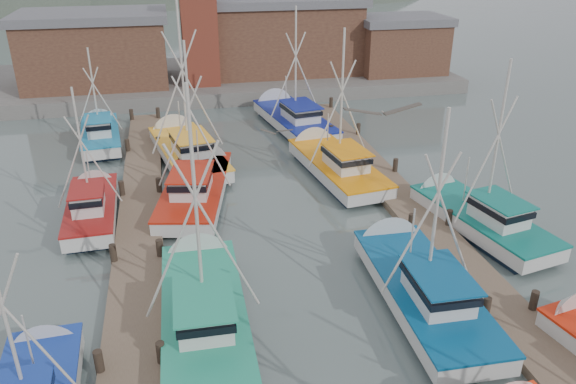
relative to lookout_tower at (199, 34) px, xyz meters
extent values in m
plane|color=#50605E|center=(2.00, -33.00, -5.55)|extent=(260.00, 260.00, 0.00)
cube|color=brown|center=(-5.00, -29.00, -5.35)|extent=(2.20, 46.00, 0.40)
cylinder|color=black|center=(-6.00, -35.00, -5.10)|extent=(0.30, 0.30, 1.50)
cylinder|color=black|center=(-6.00, -28.00, -5.10)|extent=(0.30, 0.30, 1.50)
cylinder|color=black|center=(-6.00, -21.00, -5.10)|extent=(0.30, 0.30, 1.50)
cylinder|color=black|center=(-6.00, -14.00, -5.10)|extent=(0.30, 0.30, 1.50)
cylinder|color=black|center=(-6.00, -7.00, -5.10)|extent=(0.30, 0.30, 1.50)
cylinder|color=black|center=(-4.00, -35.00, -5.10)|extent=(0.30, 0.30, 1.50)
cylinder|color=black|center=(-4.00, -28.00, -5.10)|extent=(0.30, 0.30, 1.50)
cylinder|color=black|center=(-4.00, -21.00, -5.10)|extent=(0.30, 0.30, 1.50)
cylinder|color=black|center=(-4.00, -14.00, -5.10)|extent=(0.30, 0.30, 1.50)
cylinder|color=black|center=(-4.00, -7.00, -5.10)|extent=(0.30, 0.30, 1.50)
cube|color=brown|center=(9.00, -29.00, -5.35)|extent=(2.20, 46.00, 0.40)
cylinder|color=black|center=(8.00, -35.00, -5.10)|extent=(0.30, 0.30, 1.50)
cylinder|color=black|center=(8.00, -28.00, -5.10)|extent=(0.30, 0.30, 1.50)
cylinder|color=black|center=(8.00, -21.00, -5.10)|extent=(0.30, 0.30, 1.50)
cylinder|color=black|center=(8.00, -14.00, -5.10)|extent=(0.30, 0.30, 1.50)
cylinder|color=black|center=(8.00, -7.00, -5.10)|extent=(0.30, 0.30, 1.50)
cylinder|color=black|center=(10.00, -35.00, -5.10)|extent=(0.30, 0.30, 1.50)
cylinder|color=black|center=(10.00, -28.00, -5.10)|extent=(0.30, 0.30, 1.50)
cylinder|color=black|center=(10.00, -21.00, -5.10)|extent=(0.30, 0.30, 1.50)
cylinder|color=black|center=(10.00, -14.00, -5.10)|extent=(0.30, 0.30, 1.50)
cylinder|color=black|center=(10.00, -7.00, -5.10)|extent=(0.30, 0.30, 1.50)
cube|color=slate|center=(2.00, 4.00, -4.95)|extent=(44.00, 16.00, 1.20)
cube|color=brown|center=(-9.00, 2.00, -1.60)|extent=(12.00, 8.00, 5.50)
cube|color=slate|center=(-9.00, 2.00, 1.50)|extent=(12.72, 8.48, 0.70)
cube|color=brown|center=(8.00, 4.00, -1.25)|extent=(14.00, 9.00, 6.20)
cube|color=slate|center=(8.00, 4.00, 2.20)|extent=(14.84, 9.54, 0.70)
cube|color=brown|center=(19.00, 1.00, -2.10)|extent=(8.00, 6.00, 4.50)
cube|color=slate|center=(19.00, 1.00, 0.50)|extent=(8.48, 6.36, 0.70)
cube|color=maroon|center=(0.00, 0.00, -0.35)|extent=(3.00, 3.00, 8.00)
cube|color=#0E1C31|center=(-2.42, -33.11, -5.50)|extent=(2.73, 8.02, 0.70)
cube|color=silver|center=(-2.42, -33.11, -4.85)|extent=(3.10, 9.11, 0.80)
cube|color=#219572|center=(-2.42, -33.11, -4.47)|extent=(3.19, 9.20, 0.10)
cone|color=silver|center=(-2.34, -28.58, -5.00)|extent=(2.85, 1.15, 2.83)
cube|color=silver|center=(-2.43, -34.19, -3.90)|extent=(1.87, 2.75, 1.10)
cube|color=black|center=(-2.43, -34.19, -3.67)|extent=(2.00, 3.02, 0.28)
cube|color=#219572|center=(-2.43, -34.19, -3.31)|extent=(2.12, 3.21, 0.07)
cylinder|color=beige|center=(-2.42, -33.29, -0.27)|extent=(0.13, 0.13, 8.35)
cylinder|color=beige|center=(-3.00, -33.28, -1.26)|extent=(2.98, 0.14, 6.53)
cylinder|color=beige|center=(-1.84, -33.30, -1.26)|extent=(2.98, 0.14, 6.53)
cylinder|color=beige|center=(-2.39, -31.48, -3.25)|extent=(0.07, 0.07, 2.53)
cube|color=#0E1C31|center=(6.17, -33.49, -5.50)|extent=(2.81, 8.06, 0.70)
cube|color=silver|center=(6.17, -33.49, -4.85)|extent=(3.19, 9.15, 0.80)
cube|color=#074D7D|center=(6.17, -33.49, -4.47)|extent=(3.28, 9.25, 0.10)
cone|color=silver|center=(6.29, -28.95, -5.00)|extent=(2.87, 1.17, 2.84)
cube|color=silver|center=(6.15, -34.58, -3.90)|extent=(1.90, 2.77, 1.10)
cube|color=black|center=(6.15, -34.58, -3.67)|extent=(2.03, 3.05, 0.28)
cube|color=#074D7D|center=(6.15, -34.58, -3.31)|extent=(2.15, 3.23, 0.07)
cylinder|color=beige|center=(6.17, -33.67, -0.87)|extent=(0.13, 0.13, 7.16)
cylinder|color=beige|center=(5.59, -33.65, -1.71)|extent=(2.56, 0.16, 5.60)
cylinder|color=beige|center=(6.75, -33.68, -1.71)|extent=(2.56, 0.16, 5.60)
cylinder|color=beige|center=(6.22, -31.85, -3.25)|extent=(0.08, 0.08, 2.53)
cone|color=silver|center=(-7.87, -33.30, -5.00)|extent=(2.29, 1.20, 2.25)
cylinder|color=beige|center=(-7.71, -37.04, -1.12)|extent=(0.11, 0.11, 6.65)
cylinder|color=beige|center=(-7.21, -37.02, -1.91)|extent=(2.38, 0.18, 5.20)
cylinder|color=beige|center=(-7.77, -35.60, -3.25)|extent=(0.07, 0.07, 2.16)
cone|color=silver|center=(10.89, -35.60, -5.00)|extent=(2.83, 1.59, 2.66)
cube|color=#0E1C31|center=(-2.02, -21.86, -5.50)|extent=(4.27, 8.54, 0.70)
cube|color=silver|center=(-2.02, -21.86, -4.85)|extent=(4.85, 9.70, 0.80)
cube|color=#B61E0C|center=(-2.02, -21.86, -4.47)|extent=(4.96, 9.81, 0.10)
cone|color=silver|center=(-1.08, -17.31, -5.00)|extent=(3.06, 1.67, 2.90)
cube|color=silver|center=(-2.25, -22.95, -3.90)|extent=(2.40, 3.11, 1.10)
cube|color=black|center=(-2.25, -22.95, -3.67)|extent=(2.58, 3.40, 0.28)
cube|color=#B61E0C|center=(-2.25, -22.95, -3.31)|extent=(2.73, 3.61, 0.07)
cylinder|color=beige|center=(-2.06, -22.04, -0.60)|extent=(0.15, 0.15, 7.70)
cylinder|color=beige|center=(-2.64, -21.92, -1.50)|extent=(2.71, 0.66, 6.02)
cylinder|color=beige|center=(-1.48, -22.16, -1.50)|extent=(2.71, 0.66, 6.02)
cylinder|color=beige|center=(-1.68, -20.22, -3.25)|extent=(0.09, 0.09, 2.59)
cube|color=#0E1C31|center=(6.57, -20.33, -5.50)|extent=(3.65, 8.28, 0.70)
cube|color=silver|center=(6.57, -20.33, -4.85)|extent=(4.15, 9.41, 0.80)
cube|color=orange|center=(6.57, -20.33, -4.47)|extent=(4.25, 9.51, 0.10)
cone|color=silver|center=(5.96, -15.82, -5.00)|extent=(2.96, 1.47, 2.84)
cube|color=silver|center=(6.72, -21.41, -3.90)|extent=(2.18, 2.95, 1.10)
cube|color=black|center=(6.72, -21.41, -3.67)|extent=(2.34, 3.24, 0.28)
cube|color=orange|center=(6.72, -21.41, -3.31)|extent=(2.48, 3.43, 0.07)
cylinder|color=beige|center=(6.60, -20.51, -0.55)|extent=(0.14, 0.14, 7.80)
cylinder|color=beige|center=(6.02, -20.58, -1.47)|extent=(2.77, 0.47, 6.09)
cylinder|color=beige|center=(7.17, -20.43, -1.47)|extent=(2.77, 0.47, 6.09)
cylinder|color=beige|center=(6.35, -18.70, -3.25)|extent=(0.08, 0.08, 2.54)
cube|color=#0E1C31|center=(-7.37, -23.17, -5.50)|extent=(2.26, 6.32, 0.70)
cube|color=silver|center=(-7.37, -23.17, -4.85)|extent=(2.57, 7.19, 0.80)
cube|color=maroon|center=(-7.37, -23.17, -4.47)|extent=(2.64, 7.26, 0.10)
cone|color=silver|center=(-7.50, -19.62, -5.00)|extent=(2.26, 1.18, 2.22)
cube|color=silver|center=(-7.34, -24.02, -3.90)|extent=(1.51, 2.18, 1.10)
cube|color=black|center=(-7.34, -24.02, -3.67)|extent=(1.61, 2.40, 0.28)
cube|color=maroon|center=(-7.34, -24.02, -3.31)|extent=(1.71, 2.54, 0.07)
cylinder|color=beige|center=(-7.37, -23.31, -1.46)|extent=(0.11, 0.11, 5.99)
cylinder|color=beige|center=(-7.86, -23.33, -2.16)|extent=(2.15, 0.16, 4.69)
cylinder|color=beige|center=(-6.88, -23.29, -2.16)|extent=(2.15, 0.16, 4.69)
cylinder|color=beige|center=(-7.42, -21.89, -3.25)|extent=(0.06, 0.06, 2.13)
cube|color=#0E1C31|center=(11.54, -28.44, -5.50)|extent=(3.78, 7.55, 0.70)
cube|color=silver|center=(11.54, -28.44, -4.85)|extent=(4.30, 8.58, 0.80)
cube|color=#0D6C61|center=(11.54, -28.44, -4.47)|extent=(4.39, 8.68, 0.10)
cone|color=silver|center=(10.71, -24.42, -5.00)|extent=(2.76, 1.60, 2.59)
cube|color=silver|center=(11.74, -29.40, -3.90)|extent=(2.14, 2.75, 1.10)
cube|color=black|center=(11.74, -29.40, -3.67)|extent=(2.29, 3.01, 0.28)
cube|color=#0D6C61|center=(11.74, -29.40, -3.31)|extent=(2.43, 3.19, 0.07)
cylinder|color=beige|center=(11.57, -28.60, -0.68)|extent=(0.14, 0.14, 7.54)
cylinder|color=beige|center=(11.03, -28.71, -1.57)|extent=(2.65, 0.63, 5.89)
cylinder|color=beige|center=(12.11, -28.49, -1.57)|extent=(2.65, 0.63, 5.89)
cylinder|color=beige|center=(11.24, -26.99, -3.25)|extent=(0.08, 0.08, 2.40)
cube|color=#0E1C31|center=(-2.15, -16.01, -5.50)|extent=(4.33, 8.87, 0.70)
cube|color=silver|center=(-2.15, -16.01, -4.85)|extent=(4.92, 10.08, 0.80)
cube|color=yellow|center=(-2.15, -16.01, -4.47)|extent=(5.03, 10.19, 0.10)
cone|color=silver|center=(-3.06, -11.26, -5.00)|extent=(3.17, 1.65, 3.02)
cube|color=silver|center=(-1.93, -17.14, -3.90)|extent=(2.46, 3.21, 1.10)
cube|color=black|center=(-1.93, -17.14, -3.67)|extent=(2.64, 3.52, 0.28)
cube|color=yellow|center=(-1.93, -17.14, -3.31)|extent=(2.80, 3.74, 0.07)
cylinder|color=beige|center=(-2.11, -16.20, 0.27)|extent=(0.16, 0.16, 9.44)
cylinder|color=beige|center=(-2.72, -16.31, -0.84)|extent=(3.31, 0.73, 7.37)
cylinder|color=beige|center=(-1.51, -16.08, -0.84)|extent=(3.31, 0.73, 7.37)
cylinder|color=beige|center=(-2.48, -14.30, -3.25)|extent=(0.09, 0.09, 2.70)
cube|color=#0E1C31|center=(6.05, -10.72, -5.50)|extent=(4.17, 9.00, 0.70)
cube|color=silver|center=(6.05, -10.72, -4.85)|extent=(4.74, 10.22, 0.80)
cube|color=navy|center=(6.05, -10.72, -4.47)|extent=(4.85, 10.34, 0.10)
cone|color=silver|center=(5.26, -5.87, -5.00)|extent=(3.21, 1.58, 3.07)
cube|color=silver|center=(6.24, -11.89, -3.90)|extent=(2.43, 3.23, 1.10)
cube|color=black|center=(6.24, -11.89, -3.67)|extent=(2.61, 3.54, 0.28)
cube|color=navy|center=(6.24, -11.89, -3.31)|extent=(2.77, 3.76, 0.07)
cylinder|color=beige|center=(6.08, -10.92, -0.52)|extent=(0.16, 0.16, 7.86)
cylinder|color=beige|center=(5.46, -11.02, -1.45)|extent=(2.79, 0.55, 6.14)
cylinder|color=beige|center=(6.71, -10.81, -1.45)|extent=(2.79, 0.55, 6.14)
cylinder|color=beige|center=(5.77, -8.97, -3.25)|extent=(0.09, 0.09, 2.75)
cube|color=#0E1C31|center=(-7.95, -11.33, -5.50)|extent=(2.80, 6.80, 0.70)
cube|color=silver|center=(-7.95, -11.33, -4.85)|extent=(3.19, 7.73, 0.80)
cube|color=teal|center=(-7.95, -11.33, -4.47)|extent=(3.27, 7.81, 0.10)
cone|color=silver|center=(-8.32, -7.59, -5.00)|extent=(2.45, 1.33, 2.35)
cube|color=silver|center=(-7.86, -12.23, -3.90)|extent=(1.73, 2.40, 1.10)
cube|color=black|center=(-7.86, -12.23, -3.67)|extent=(1.85, 2.63, 0.28)
cube|color=teal|center=(-7.86, -12.23, -3.31)|extent=(1.97, 2.79, 0.07)
cylinder|color=beige|center=(-7.93, -11.48, -1.62)|extent=(0.12, 0.12, 5.67)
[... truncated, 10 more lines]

